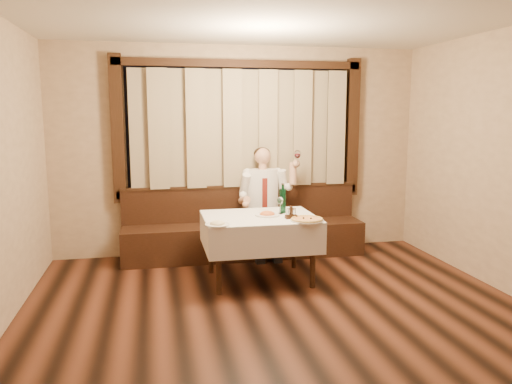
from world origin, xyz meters
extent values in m
cube|color=black|center=(0.00, 0.00, -0.01)|extent=(5.00, 6.00, 0.01)
cube|color=tan|center=(0.00, 3.00, 1.40)|extent=(5.00, 0.01, 2.80)
cube|color=black|center=(0.00, 2.98, 1.70)|extent=(3.00, 0.02, 1.60)
cube|color=orange|center=(-0.70, 2.97, 1.40)|extent=(0.50, 0.01, 0.40)
cube|color=black|center=(0.00, 2.94, 0.85)|extent=(3.30, 0.12, 0.10)
cube|color=black|center=(0.00, 2.94, 2.55)|extent=(3.30, 0.12, 0.10)
cube|color=black|center=(-1.60, 2.94, 1.70)|extent=(0.16, 0.12, 1.90)
cube|color=black|center=(1.60, 2.94, 1.70)|extent=(0.16, 0.12, 1.90)
cube|color=#937A5E|center=(0.00, 2.88, 1.70)|extent=(2.90, 0.08, 1.55)
cube|color=black|center=(0.00, 2.68, 0.23)|extent=(3.20, 0.60, 0.45)
cube|color=black|center=(0.00, 2.92, 0.68)|extent=(3.20, 0.12, 0.45)
cube|color=black|center=(0.00, 2.92, 0.92)|extent=(3.20, 0.14, 0.04)
cylinder|color=black|center=(-0.52, 1.33, 0.35)|extent=(0.06, 0.06, 0.71)
cylinder|color=black|center=(0.52, 1.33, 0.35)|extent=(0.06, 0.06, 0.71)
cylinder|color=black|center=(-0.52, 2.07, 0.35)|extent=(0.06, 0.06, 0.71)
cylinder|color=black|center=(0.52, 2.07, 0.35)|extent=(0.06, 0.06, 0.71)
cube|color=black|center=(0.00, 1.70, 0.73)|extent=(1.20, 0.90, 0.04)
cube|color=white|center=(0.00, 1.70, 0.75)|extent=(1.26, 0.96, 0.01)
cube|color=white|center=(0.00, 1.22, 0.58)|extent=(1.26, 0.01, 0.35)
cube|color=white|center=(0.00, 2.18, 0.58)|extent=(1.26, 0.01, 0.35)
cube|color=white|center=(-0.63, 1.70, 0.58)|extent=(0.01, 0.96, 0.35)
cube|color=white|center=(0.63, 1.70, 0.58)|extent=(0.01, 0.96, 0.35)
cylinder|color=white|center=(0.45, 1.34, 0.76)|extent=(0.36, 0.36, 0.01)
cylinder|color=#C04D1C|center=(0.45, 1.34, 0.77)|extent=(0.33, 0.33, 0.01)
torus|color=tan|center=(0.45, 1.34, 0.78)|extent=(0.35, 0.35, 0.03)
sphere|color=black|center=(0.42, 1.36, 0.78)|extent=(0.02, 0.02, 0.02)
sphere|color=black|center=(0.49, 1.33, 0.78)|extent=(0.02, 0.02, 0.02)
cylinder|color=white|center=(0.09, 1.69, 0.76)|extent=(0.28, 0.28, 0.02)
ellipsoid|color=#BF411E|center=(0.09, 1.69, 0.81)|extent=(0.17, 0.17, 0.08)
cylinder|color=white|center=(-0.53, 1.32, 0.76)|extent=(0.26, 0.26, 0.02)
ellipsoid|color=beige|center=(-0.53, 1.32, 0.81)|extent=(0.16, 0.16, 0.07)
cylinder|color=#0D3D21|center=(0.31, 1.84, 0.90)|extent=(0.08, 0.08, 0.28)
cylinder|color=#0D3D21|center=(0.31, 1.84, 1.06)|extent=(0.03, 0.03, 0.06)
cylinder|color=silver|center=(0.31, 1.84, 1.10)|extent=(0.03, 0.03, 0.01)
cylinder|color=white|center=(0.26, 1.77, 0.76)|extent=(0.07, 0.07, 0.01)
cylinder|color=white|center=(0.26, 1.77, 0.81)|extent=(0.01, 0.01, 0.10)
ellipsoid|color=white|center=(0.26, 1.77, 0.91)|extent=(0.08, 0.08, 0.09)
cube|color=black|center=(0.31, 1.49, 0.78)|extent=(0.13, 0.07, 0.04)
cube|color=black|center=(0.31, 1.49, 0.85)|extent=(0.02, 0.06, 0.10)
cylinder|color=white|center=(0.28, 1.49, 0.82)|extent=(0.03, 0.03, 0.07)
cylinder|color=silver|center=(0.28, 1.49, 0.87)|extent=(0.04, 0.04, 0.01)
cylinder|color=white|center=(0.35, 1.50, 0.82)|extent=(0.03, 0.03, 0.07)
cylinder|color=silver|center=(0.35, 1.50, 0.87)|extent=(0.04, 0.04, 0.01)
cube|color=black|center=(0.26, 2.56, 0.53)|extent=(0.41, 0.46, 0.16)
cube|color=black|center=(0.14, 2.33, 0.23)|extent=(0.11, 0.12, 0.45)
cube|color=black|center=(0.37, 2.33, 0.23)|extent=(0.11, 0.12, 0.45)
ellipsoid|color=white|center=(0.26, 2.71, 0.89)|extent=(0.43, 0.27, 0.56)
cube|color=maroon|center=(0.26, 2.57, 0.86)|extent=(0.07, 0.01, 0.41)
cylinder|color=tan|center=(0.26, 2.71, 1.21)|extent=(0.10, 0.10, 0.08)
sphere|color=tan|center=(0.26, 2.71, 1.35)|extent=(0.22, 0.22, 0.22)
ellipsoid|color=black|center=(0.26, 2.74, 1.38)|extent=(0.22, 0.22, 0.17)
sphere|color=white|center=(0.05, 2.71, 1.12)|extent=(0.13, 0.13, 0.13)
sphere|color=white|center=(0.46, 2.71, 1.12)|extent=(0.13, 0.13, 0.13)
sphere|color=tan|center=(-0.05, 2.29, 0.78)|extent=(0.09, 0.09, 0.09)
sphere|color=tan|center=(0.67, 2.54, 1.25)|extent=(0.10, 0.10, 0.10)
cylinder|color=white|center=(0.67, 2.51, 1.29)|extent=(0.01, 0.01, 0.11)
ellipsoid|color=white|center=(0.67, 2.51, 1.38)|extent=(0.09, 0.09, 0.11)
ellipsoid|color=#4C070F|center=(0.67, 2.51, 1.36)|extent=(0.07, 0.07, 0.06)
camera|label=1|loc=(-1.16, -3.72, 1.92)|focal=35.00mm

